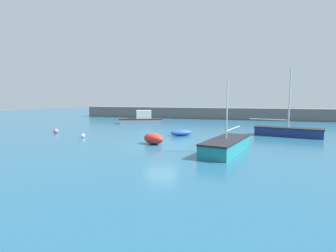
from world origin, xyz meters
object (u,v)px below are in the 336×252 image
object	(u,v)px
dinghy_near_pier	(154,139)
mooring_buoy_white	(83,136)
motorboat_grey_hull	(142,119)
sailboat_short_mast	(226,145)
sailboat_tall_mast	(288,131)
fishing_dinghy_green	(181,133)
mooring_buoy_pink	(56,131)

from	to	relation	value
dinghy_near_pier	mooring_buoy_white	distance (m)	7.48
motorboat_grey_hull	sailboat_short_mast	bearing A→B (deg)	104.70
sailboat_tall_mast	dinghy_near_pier	xyz separation A→B (m)	(-10.85, -7.54, -0.03)
sailboat_short_mast	fishing_dinghy_green	world-z (taller)	sailboat_short_mast
sailboat_tall_mast	mooring_buoy_pink	xyz separation A→B (m)	(-22.66, -4.35, -0.23)
sailboat_tall_mast	mooring_buoy_white	distance (m)	19.22
motorboat_grey_hull	mooring_buoy_pink	xyz separation A→B (m)	(-4.67, -12.05, -0.42)
mooring_buoy_white	sailboat_tall_mast	bearing A→B (deg)	18.76
motorboat_grey_hull	mooring_buoy_white	distance (m)	13.89
fishing_dinghy_green	mooring_buoy_white	xyz separation A→B (m)	(-8.38, -3.77, -0.11)
sailboat_short_mast	mooring_buoy_pink	bearing A→B (deg)	-92.27
dinghy_near_pier	mooring_buoy_white	size ratio (longest dim) A/B	5.95
motorboat_grey_hull	mooring_buoy_pink	world-z (taller)	motorboat_grey_hull
sailboat_tall_mast	dinghy_near_pier	size ratio (longest dim) A/B	3.08
sailboat_tall_mast	fishing_dinghy_green	world-z (taller)	sailboat_tall_mast
fishing_dinghy_green	mooring_buoy_pink	distance (m)	12.99
dinghy_near_pier	fishing_dinghy_green	bearing A→B (deg)	104.23
fishing_dinghy_green	mooring_buoy_white	world-z (taller)	fishing_dinghy_green
motorboat_grey_hull	mooring_buoy_white	bearing A→B (deg)	66.50
dinghy_near_pier	mooring_buoy_white	xyz separation A→B (m)	(-7.35, 1.36, -0.26)
dinghy_near_pier	mooring_buoy_pink	bearing A→B (deg)	-169.55
sailboat_short_mast	dinghy_near_pier	size ratio (longest dim) A/B	3.00
motorboat_grey_hull	mooring_buoy_white	world-z (taller)	motorboat_grey_hull
mooring_buoy_pink	mooring_buoy_white	bearing A→B (deg)	-22.29
mooring_buoy_white	mooring_buoy_pink	bearing A→B (deg)	157.71
motorboat_grey_hull	mooring_buoy_pink	size ratio (longest dim) A/B	13.11
sailboat_short_mast	mooring_buoy_pink	size ratio (longest dim) A/B	13.59
sailboat_tall_mast	mooring_buoy_white	bearing A→B (deg)	-147.74
mooring_buoy_pink	sailboat_tall_mast	bearing A→B (deg)	10.87
fishing_dinghy_green	mooring_buoy_pink	xyz separation A→B (m)	(-12.84, -1.95, -0.06)
sailboat_tall_mast	mooring_buoy_pink	bearing A→B (deg)	-155.63
sailboat_short_mast	dinghy_near_pier	distance (m)	5.94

